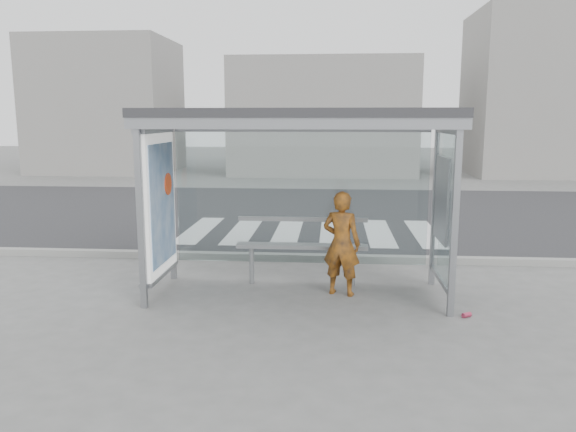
% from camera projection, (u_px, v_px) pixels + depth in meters
% --- Properties ---
extents(ground, '(80.00, 80.00, 0.00)m').
position_uv_depth(ground, '(297.00, 295.00, 8.02)').
color(ground, '#60605E').
rests_on(ground, ground).
extents(road, '(30.00, 10.00, 0.01)m').
position_uv_depth(road, '(314.00, 213.00, 14.89)').
color(road, '#2A2A2C').
rests_on(road, ground).
extents(curb, '(30.00, 0.18, 0.12)m').
position_uv_depth(curb, '(305.00, 257.00, 9.92)').
color(curb, gray).
rests_on(curb, ground).
extents(crosswalk, '(5.55, 3.00, 0.00)m').
position_uv_depth(crosswalk, '(310.00, 232.00, 12.43)').
color(crosswalk, silver).
rests_on(crosswalk, ground).
extents(bus_shelter, '(4.25, 1.65, 2.62)m').
position_uv_depth(bus_shelter, '(271.00, 156.00, 7.76)').
color(bus_shelter, gray).
rests_on(bus_shelter, ground).
extents(building_left, '(6.00, 5.00, 6.00)m').
position_uv_depth(building_left, '(107.00, 106.00, 25.96)').
color(building_left, gray).
rests_on(building_left, ground).
extents(building_center, '(8.00, 5.00, 5.00)m').
position_uv_depth(building_center, '(323.00, 117.00, 25.25)').
color(building_center, gray).
rests_on(building_center, ground).
extents(building_right, '(5.00, 5.00, 7.00)m').
position_uv_depth(building_right, '(531.00, 94.00, 24.36)').
color(building_right, gray).
rests_on(building_right, ground).
extents(person, '(0.63, 0.51, 1.49)m').
position_uv_depth(person, '(341.00, 243.00, 7.93)').
color(person, '#C16512').
rests_on(person, ground).
extents(bench, '(1.96, 0.29, 1.02)m').
position_uv_depth(bench, '(302.00, 246.00, 8.43)').
color(bench, gray).
rests_on(bench, ground).
extents(soda_can, '(0.13, 0.12, 0.07)m').
position_uv_depth(soda_can, '(467.00, 315.00, 7.11)').
color(soda_can, '#C63A5C').
rests_on(soda_can, ground).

